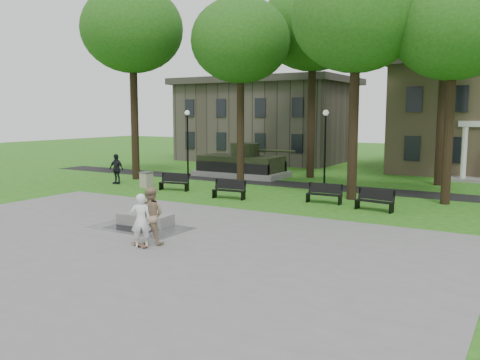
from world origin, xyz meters
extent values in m
plane|color=#265B15|center=(0.00, 0.00, 0.00)|extent=(120.00, 120.00, 0.00)
cube|color=gray|center=(0.00, -5.00, 0.01)|extent=(22.00, 16.00, 0.02)
cube|color=black|center=(0.00, 12.00, 0.01)|extent=(44.00, 2.60, 0.01)
cube|color=#4C443D|center=(-11.00, 26.50, 3.60)|extent=(15.00, 10.00, 7.20)
cylinder|color=black|center=(-12.00, 9.00, 4.48)|extent=(0.52, 0.52, 8.96)
ellipsoid|color=#1E5113|center=(-12.00, 9.00, 10.08)|extent=(6.80, 6.80, 5.78)
cylinder|color=black|center=(-4.50, 10.50, 4.00)|extent=(0.48, 0.48, 8.00)
ellipsoid|color=#1E5113|center=(-4.50, 10.50, 9.00)|extent=(6.20, 6.20, 5.27)
cylinder|color=black|center=(3.50, 8.50, 4.16)|extent=(0.50, 0.50, 8.32)
ellipsoid|color=#1E5113|center=(3.50, 8.50, 9.36)|extent=(6.60, 6.60, 5.61)
cylinder|color=black|center=(8.00, 9.50, 3.84)|extent=(0.46, 0.46, 7.68)
ellipsoid|color=#1E5113|center=(8.00, 9.50, 8.64)|extent=(6.00, 6.00, 5.10)
cylinder|color=black|center=(-2.00, 16.00, 4.64)|extent=(0.54, 0.54, 9.28)
ellipsoid|color=#1E5113|center=(-2.00, 16.00, 10.44)|extent=(7.20, 7.20, 6.12)
cylinder|color=black|center=(6.50, 16.50, 4.32)|extent=(0.50, 0.50, 8.64)
ellipsoid|color=#1E5113|center=(6.50, 16.50, 9.72)|extent=(6.40, 6.40, 5.44)
cylinder|color=black|center=(-10.00, 12.30, 2.20)|extent=(0.12, 0.12, 4.40)
sphere|color=silver|center=(-10.00, 12.30, 4.55)|extent=(0.36, 0.36, 0.36)
cylinder|color=black|center=(-10.00, 12.30, 0.08)|extent=(0.32, 0.32, 0.16)
cylinder|color=black|center=(0.50, 12.30, 2.20)|extent=(0.12, 0.12, 4.40)
sphere|color=silver|center=(0.50, 12.30, 4.55)|extent=(0.36, 0.36, 0.36)
cylinder|color=black|center=(0.50, 12.30, 0.08)|extent=(0.32, 0.32, 0.16)
cube|color=gray|center=(-6.50, 14.00, 0.20)|extent=(6.50, 3.40, 0.40)
cube|color=#29311A|center=(-6.50, 14.00, 0.95)|extent=(5.80, 2.80, 1.10)
cube|color=black|center=(-6.50, 12.65, 0.75)|extent=(5.80, 0.35, 0.70)
cube|color=black|center=(-6.50, 15.35, 0.75)|extent=(5.80, 0.35, 0.70)
cylinder|color=#29311A|center=(-6.20, 14.00, 1.95)|extent=(2.10, 2.10, 0.90)
cylinder|color=#29311A|center=(-3.90, 14.00, 1.95)|extent=(3.20, 0.18, 0.18)
cube|color=black|center=(-1.71, -2.57, 0.02)|extent=(2.20, 1.20, 0.00)
cube|color=gray|center=(-1.70, -1.86, 0.24)|extent=(2.27, 1.16, 0.45)
cube|color=brown|center=(0.42, -4.57, 0.06)|extent=(0.80, 0.41, 0.07)
imported|color=white|center=(0.53, -4.61, 0.94)|extent=(0.80, 0.77, 1.84)
imported|color=tan|center=(0.52, -4.11, 1.02)|extent=(1.17, 1.04, 2.01)
imported|color=black|center=(-11.43, 6.53, 0.97)|extent=(1.15, 0.51, 1.94)
cube|color=black|center=(-6.49, 6.15, 0.45)|extent=(1.85, 0.74, 0.05)
cube|color=black|center=(-6.49, 6.37, 0.75)|extent=(1.80, 0.44, 0.50)
cube|color=black|center=(-7.34, 6.15, 0.23)|extent=(0.13, 0.45, 0.45)
cube|color=black|center=(-5.64, 6.15, 0.23)|extent=(0.13, 0.45, 0.45)
cube|color=black|center=(-2.15, 5.29, 0.45)|extent=(1.84, 0.63, 0.05)
cube|color=black|center=(-2.15, 5.51, 0.75)|extent=(1.81, 0.33, 0.50)
cube|color=black|center=(-3.00, 5.29, 0.23)|extent=(0.11, 0.45, 0.45)
cube|color=black|center=(-1.30, 5.29, 0.23)|extent=(0.11, 0.45, 0.45)
cube|color=black|center=(2.71, 6.57, 0.45)|extent=(1.81, 0.48, 0.05)
cube|color=black|center=(2.71, 6.79, 0.75)|extent=(1.80, 0.19, 0.50)
cube|color=black|center=(1.86, 6.57, 0.23)|extent=(0.07, 0.45, 0.45)
cube|color=black|center=(3.56, 6.57, 0.23)|extent=(0.07, 0.45, 0.45)
cube|color=black|center=(5.45, 5.89, 0.45)|extent=(1.85, 0.73, 0.05)
cube|color=black|center=(5.45, 6.11, 0.75)|extent=(1.80, 0.43, 0.50)
cube|color=black|center=(4.60, 5.89, 0.23)|extent=(0.13, 0.45, 0.45)
cube|color=black|center=(6.30, 5.89, 0.23)|extent=(0.13, 0.45, 0.45)
cube|color=#9E9682|center=(-8.75, 6.33, 0.45)|extent=(0.65, 0.65, 0.90)
cube|color=#4C4C4C|center=(-8.75, 6.33, 0.93)|extent=(0.72, 0.72, 0.06)
camera|label=1|loc=(11.92, -17.30, 4.52)|focal=38.00mm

